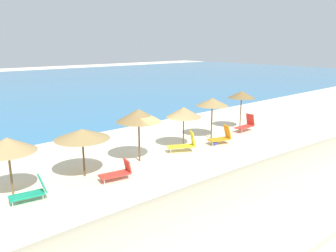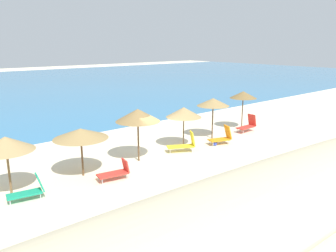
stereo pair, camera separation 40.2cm
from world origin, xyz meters
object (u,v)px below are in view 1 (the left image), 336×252
(beach_umbrella_0, at_px, (7,145))
(lounge_chair_4, at_px, (222,137))
(beach_umbrella_2, at_px, (139,115))
(lounge_chair_3, at_px, (184,144))
(beach_umbrella_4, at_px, (212,102))
(lounge_chair_0, at_px, (32,191))
(beach_umbrella_1, at_px, (82,134))
(beach_ball, at_px, (215,143))
(beach_umbrella_5, at_px, (242,95))
(lounge_chair_1, at_px, (246,124))
(lounge_chair_2, at_px, (118,172))
(beach_umbrella_3, at_px, (184,112))

(beach_umbrella_0, xyz_separation_m, lounge_chair_4, (12.27, -0.99, -1.74))
(beach_umbrella_2, xyz_separation_m, lounge_chair_3, (2.92, -0.47, -2.04))
(beach_umbrella_4, relative_size, lounge_chair_0, 1.82)
(beach_umbrella_1, bearing_deg, beach_umbrella_4, 2.35)
(beach_umbrella_2, bearing_deg, beach_umbrella_0, 179.19)
(beach_umbrella_4, height_order, lounge_chair_4, beach_umbrella_4)
(beach_umbrella_4, relative_size, beach_ball, 10.00)
(beach_umbrella_2, relative_size, beach_umbrella_5, 1.01)
(lounge_chair_0, bearing_deg, lounge_chair_4, -80.50)
(lounge_chair_3, bearing_deg, beach_umbrella_1, 114.27)
(lounge_chair_3, height_order, beach_ball, lounge_chair_3)
(lounge_chair_1, distance_m, lounge_chair_3, 6.69)
(lounge_chair_0, distance_m, lounge_chair_4, 11.83)
(lounge_chair_0, xyz_separation_m, lounge_chair_3, (8.96, 0.43, 0.08))
(lounge_chair_1, height_order, lounge_chair_4, lounge_chair_1)
(beach_umbrella_1, distance_m, lounge_chair_3, 6.38)
(lounge_chair_0, height_order, lounge_chair_2, lounge_chair_0)
(beach_umbrella_1, relative_size, beach_umbrella_2, 0.90)
(beach_umbrella_5, xyz_separation_m, beach_ball, (-4.54, -1.45, -2.44))
(lounge_chair_2, relative_size, lounge_chair_4, 0.99)
(lounge_chair_2, bearing_deg, beach_umbrella_0, 80.60)
(lounge_chair_3, distance_m, lounge_chair_4, 2.90)
(lounge_chair_2, bearing_deg, beach_ball, -75.53)
(lounge_chair_0, bearing_deg, beach_umbrella_4, -74.39)
(beach_ball, bearing_deg, beach_umbrella_3, 150.69)
(beach_umbrella_2, bearing_deg, lounge_chair_3, -9.21)
(beach_umbrella_0, bearing_deg, beach_umbrella_2, -0.81)
(beach_umbrella_2, xyz_separation_m, lounge_chair_2, (-2.28, -1.39, -2.15))
(beach_umbrella_2, height_order, lounge_chair_4, beach_umbrella_2)
(beach_umbrella_4, xyz_separation_m, beach_umbrella_5, (3.45, 0.21, 0.12))
(beach_umbrella_2, xyz_separation_m, beach_umbrella_5, (9.75, 0.64, 0.06))
(beach_umbrella_5, height_order, lounge_chair_0, beach_umbrella_5)
(beach_umbrella_0, bearing_deg, lounge_chair_4, -4.61)
(beach_umbrella_5, relative_size, beach_ball, 10.45)
(lounge_chair_0, bearing_deg, beach_umbrella_0, 33.24)
(lounge_chair_4, bearing_deg, lounge_chair_0, 109.10)
(lounge_chair_3, bearing_deg, beach_umbrella_5, -51.79)
(beach_umbrella_5, relative_size, lounge_chair_3, 1.69)
(beach_umbrella_3, bearing_deg, beach_ball, -29.31)
(beach_umbrella_3, xyz_separation_m, beach_umbrella_5, (6.30, 0.46, 0.38))
(beach_umbrella_5, bearing_deg, beach_umbrella_2, -176.25)
(lounge_chair_0, distance_m, beach_ball, 11.27)
(beach_umbrella_2, bearing_deg, lounge_chair_2, -148.52)
(beach_umbrella_0, relative_size, beach_ball, 9.28)
(beach_umbrella_3, distance_m, lounge_chair_4, 3.09)
(beach_umbrella_3, bearing_deg, lounge_chair_0, -173.55)
(lounge_chair_4, bearing_deg, beach_umbrella_5, -49.74)
(beach_umbrella_3, height_order, lounge_chair_0, beach_umbrella_3)
(lounge_chair_3, relative_size, beach_ball, 6.18)
(lounge_chair_2, bearing_deg, beach_umbrella_2, -48.47)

